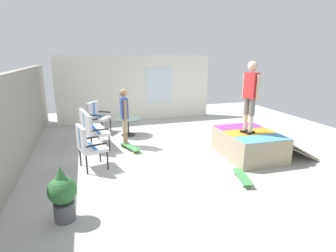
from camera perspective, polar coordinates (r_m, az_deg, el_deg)
The scene contains 13 objects.
ground_plane at distance 7.42m, azimuth 2.80°, elevation -5.30°, with size 12.00×12.00×0.10m, color #B2B2AD.
back_wall_cinderblock at distance 6.88m, azimuth -30.22°, elevation 0.84°, with size 9.00×0.20×2.17m.
house_facade at distance 10.58m, azimuth -6.71°, elevation 8.08°, with size 0.23×6.00×2.51m.
skate_ramp at distance 7.11m, azimuth 17.18°, elevation -3.68°, with size 1.72×2.17×0.65m.
patio_bench at distance 7.68m, azimuth -16.35°, elevation 0.01°, with size 1.33×0.78×1.02m.
patio_chair_near_house at distance 9.15m, azimuth -15.13°, elevation 2.47°, with size 0.82×0.80×1.02m.
patio_chair_by_wall at distance 6.22m, azimuth -16.94°, elevation -3.59°, with size 0.74×0.69×1.02m.
patio_table at distance 8.60m, azimuth -8.60°, elevation 0.61°, with size 0.90×0.90×0.57m.
person_watching at distance 7.46m, azimuth -9.38°, elevation 2.62°, with size 0.48×0.25×1.64m.
person_skater at distance 6.67m, azimuth 17.36°, elevation 7.01°, with size 0.46×0.31×1.74m.
skateboard_by_bench at distance 7.35m, azimuth -8.05°, elevation -4.50°, with size 0.82×0.47×0.10m.
skateboard_spare at distance 5.81m, azimuth 15.75°, elevation -10.46°, with size 0.82×0.39×0.10m.
potted_plant at distance 4.52m, azimuth -21.75°, elevation -13.34°, with size 0.44×0.44×0.92m.
Camera 1 is at (-6.53, 2.39, 2.54)m, focal length 28.31 mm.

